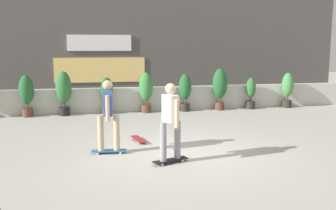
# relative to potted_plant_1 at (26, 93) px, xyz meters

# --- Properties ---
(ground_plane) EXTENTS (48.00, 48.00, 0.00)m
(ground_plane) POSITION_rel_potted_plant_1_xyz_m (4.19, -5.55, -0.85)
(ground_plane) COLOR #B2AFA8
(planter_wall) EXTENTS (18.00, 0.40, 0.90)m
(planter_wall) POSITION_rel_potted_plant_1_xyz_m (4.19, 0.45, -0.40)
(planter_wall) COLOR beige
(planter_wall) RESTS_ON ground
(building_backdrop) EXTENTS (20.00, 2.08, 6.50)m
(building_backdrop) POSITION_rel_potted_plant_1_xyz_m (4.19, 4.45, 2.40)
(building_backdrop) COLOR #4C4947
(building_backdrop) RESTS_ON ground
(potted_plant_1) EXTENTS (0.50, 0.50, 1.47)m
(potted_plant_1) POSITION_rel_potted_plant_1_xyz_m (0.00, 0.00, 0.00)
(potted_plant_1) COLOR brown
(potted_plant_1) RESTS_ON ground
(potted_plant_2) EXTENTS (0.55, 0.55, 1.58)m
(potted_plant_2) POSITION_rel_potted_plant_1_xyz_m (1.26, 0.00, 0.07)
(potted_plant_2) COLOR black
(potted_plant_2) RESTS_ON ground
(potted_plant_3) EXTENTS (0.44, 0.44, 1.34)m
(potted_plant_3) POSITION_rel_potted_plant_1_xyz_m (2.77, 0.00, -0.10)
(potted_plant_3) COLOR brown
(potted_plant_3) RESTS_ON ground
(potted_plant_4) EXTENTS (0.51, 0.51, 1.50)m
(potted_plant_4) POSITION_rel_potted_plant_1_xyz_m (4.21, 0.00, 0.02)
(potted_plant_4) COLOR brown
(potted_plant_4) RESTS_ON ground
(potted_plant_5) EXTENTS (0.48, 0.48, 1.42)m
(potted_plant_5) POSITION_rel_potted_plant_1_xyz_m (5.70, 0.00, -0.03)
(potted_plant_5) COLOR #2D2823
(potted_plant_5) RESTS_ON ground
(potted_plant_6) EXTENTS (0.57, 0.57, 1.61)m
(potted_plant_6) POSITION_rel_potted_plant_1_xyz_m (7.09, 0.00, 0.09)
(potted_plant_6) COLOR brown
(potted_plant_6) RESTS_ON ground
(potted_plant_7) EXTENTS (0.38, 0.38, 1.23)m
(potted_plant_7) POSITION_rel_potted_plant_1_xyz_m (8.38, 0.00, -0.19)
(potted_plant_7) COLOR #2D2823
(potted_plant_7) RESTS_ON ground
(potted_plant_8) EXTENTS (0.47, 0.47, 1.40)m
(potted_plant_8) POSITION_rel_potted_plant_1_xyz_m (9.96, 0.00, -0.05)
(potted_plant_8) COLOR #2D2823
(potted_plant_8) RESTS_ON ground
(skater_by_wall_right) EXTENTS (0.82, 0.53, 1.70)m
(skater_by_wall_right) POSITION_rel_potted_plant_1_xyz_m (3.78, -6.23, 0.09)
(skater_by_wall_right) COLOR black
(skater_by_wall_right) RESTS_ON ground
(skater_far_right) EXTENTS (0.82, 0.56, 1.70)m
(skater_far_right) POSITION_rel_potted_plant_1_xyz_m (2.55, -5.24, 0.09)
(skater_far_right) COLOR #266699
(skater_far_right) RESTS_ON ground
(skateboard_near_camera) EXTENTS (0.34, 0.82, 0.08)m
(skateboard_near_camera) POSITION_rel_potted_plant_1_xyz_m (3.35, -4.27, -0.79)
(skateboard_near_camera) COLOR maroon
(skateboard_near_camera) RESTS_ON ground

